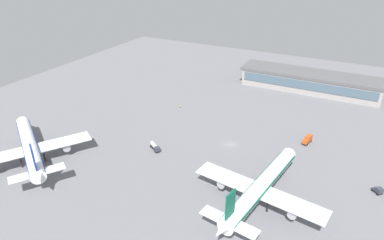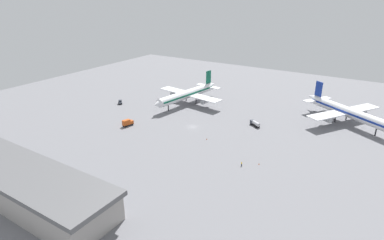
{
  "view_description": "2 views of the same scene",
  "coord_description": "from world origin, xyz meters",
  "px_view_note": "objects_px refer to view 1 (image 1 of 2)",
  "views": [
    {
      "loc": [
        -41.57,
        114.48,
        72.61
      ],
      "look_at": [
        18.59,
        -1.32,
        6.45
      ],
      "focal_mm": 31.62,
      "sensor_mm": 36.0,
      "label": 1
    },
    {
      "loc": [
        77.08,
        -122.5,
        61.83
      ],
      "look_at": [
        1.06,
        -2.2,
        4.71
      ],
      "focal_mm": 29.81,
      "sensor_mm": 36.0,
      "label": 2
    }
  ],
  "objects_px": {
    "airplane_taxiing": "(30,147)",
    "baggage_tug": "(378,190)",
    "fuel_truck": "(155,147)",
    "safety_cone_near_gate": "(167,109)",
    "catering_truck": "(308,139)",
    "ground_crew_worker": "(180,106)",
    "safety_cone_mid_apron": "(210,128)",
    "airplane_at_gate": "(261,186)"
  },
  "relations": [
    {
      "from": "airplane_at_gate",
      "to": "airplane_taxiing",
      "type": "distance_m",
      "value": 86.22
    },
    {
      "from": "airplane_taxiing",
      "to": "safety_cone_near_gate",
      "type": "distance_m",
      "value": 67.37
    },
    {
      "from": "catering_truck",
      "to": "ground_crew_worker",
      "type": "distance_m",
      "value": 64.54
    },
    {
      "from": "airplane_taxiing",
      "to": "baggage_tug",
      "type": "relative_size",
      "value": 13.1
    },
    {
      "from": "fuel_truck",
      "to": "safety_cone_near_gate",
      "type": "xyz_separation_m",
      "value": [
        15.88,
        -35.34,
        -1.09
      ]
    },
    {
      "from": "fuel_truck",
      "to": "ground_crew_worker",
      "type": "relative_size",
      "value": 3.78
    },
    {
      "from": "ground_crew_worker",
      "to": "safety_cone_mid_apron",
      "type": "bearing_deg",
      "value": -90.44
    },
    {
      "from": "baggage_tug",
      "to": "ground_crew_worker",
      "type": "relative_size",
      "value": 2.22
    },
    {
      "from": "safety_cone_near_gate",
      "to": "safety_cone_mid_apron",
      "type": "relative_size",
      "value": 1.0
    },
    {
      "from": "catering_truck",
      "to": "ground_crew_worker",
      "type": "height_order",
      "value": "catering_truck"
    },
    {
      "from": "catering_truck",
      "to": "fuel_truck",
      "type": "bearing_deg",
      "value": -43.21
    },
    {
      "from": "fuel_truck",
      "to": "safety_cone_mid_apron",
      "type": "height_order",
      "value": "fuel_truck"
    },
    {
      "from": "catering_truck",
      "to": "safety_cone_mid_apron",
      "type": "bearing_deg",
      "value": -65.3
    },
    {
      "from": "safety_cone_mid_apron",
      "to": "airplane_taxiing",
      "type": "bearing_deg",
      "value": 47.61
    },
    {
      "from": "airplane_at_gate",
      "to": "catering_truck",
      "type": "relative_size",
      "value": 9.14
    },
    {
      "from": "fuel_truck",
      "to": "safety_cone_mid_apron",
      "type": "distance_m",
      "value": 29.21
    },
    {
      "from": "airplane_taxiing",
      "to": "ground_crew_worker",
      "type": "xyz_separation_m",
      "value": [
        -26.89,
        -68.04,
        -5.24
      ]
    },
    {
      "from": "catering_truck",
      "to": "baggage_tug",
      "type": "bearing_deg",
      "value": 64.7
    },
    {
      "from": "airplane_taxiing",
      "to": "fuel_truck",
      "type": "bearing_deg",
      "value": -110.43
    },
    {
      "from": "catering_truck",
      "to": "safety_cone_mid_apron",
      "type": "height_order",
      "value": "catering_truck"
    },
    {
      "from": "safety_cone_mid_apron",
      "to": "baggage_tug",
      "type": "bearing_deg",
      "value": 167.33
    },
    {
      "from": "airplane_at_gate",
      "to": "ground_crew_worker",
      "type": "xyz_separation_m",
      "value": [
        57.6,
        -50.84,
        -5.12
      ]
    },
    {
      "from": "safety_cone_mid_apron",
      "to": "catering_truck",
      "type": "bearing_deg",
      "value": -169.94
    },
    {
      "from": "airplane_taxiing",
      "to": "fuel_truck",
      "type": "height_order",
      "value": "airplane_taxiing"
    },
    {
      "from": "baggage_tug",
      "to": "ground_crew_worker",
      "type": "distance_m",
      "value": 95.78
    },
    {
      "from": "safety_cone_mid_apron",
      "to": "safety_cone_near_gate",
      "type": "bearing_deg",
      "value": -17.5
    },
    {
      "from": "ground_crew_worker",
      "to": "safety_cone_near_gate",
      "type": "distance_m",
      "value": 6.97
    },
    {
      "from": "baggage_tug",
      "to": "safety_cone_near_gate",
      "type": "relative_size",
      "value": 6.19
    },
    {
      "from": "airplane_taxiing",
      "to": "ground_crew_worker",
      "type": "relative_size",
      "value": 29.11
    },
    {
      "from": "airplane_at_gate",
      "to": "safety_cone_near_gate",
      "type": "bearing_deg",
      "value": 62.14
    },
    {
      "from": "airplane_at_gate",
      "to": "ground_crew_worker",
      "type": "height_order",
      "value": "airplane_at_gate"
    },
    {
      "from": "airplane_at_gate",
      "to": "safety_cone_near_gate",
      "type": "distance_m",
      "value": 78.34
    },
    {
      "from": "baggage_tug",
      "to": "safety_cone_mid_apron",
      "type": "bearing_deg",
      "value": -148.29
    },
    {
      "from": "airplane_at_gate",
      "to": "ground_crew_worker",
      "type": "relative_size",
      "value": 32.27
    },
    {
      "from": "airplane_at_gate",
      "to": "catering_truck",
      "type": "bearing_deg",
      "value": 0.08
    },
    {
      "from": "airplane_taxiing",
      "to": "safety_cone_mid_apron",
      "type": "distance_m",
      "value": 74.2
    },
    {
      "from": "baggage_tug",
      "to": "safety_cone_mid_apron",
      "type": "height_order",
      "value": "baggage_tug"
    },
    {
      "from": "baggage_tug",
      "to": "ground_crew_worker",
      "type": "bearing_deg",
      "value": -153.11
    },
    {
      "from": "airplane_at_gate",
      "to": "safety_cone_mid_apron",
      "type": "xyz_separation_m",
      "value": [
        34.62,
        -37.44,
        -5.67
      ]
    },
    {
      "from": "airplane_taxiing",
      "to": "baggage_tug",
      "type": "bearing_deg",
      "value": -129.04
    },
    {
      "from": "ground_crew_worker",
      "to": "fuel_truck",
      "type": "bearing_deg",
      "value": -135.3
    },
    {
      "from": "ground_crew_worker",
      "to": "safety_cone_mid_apron",
      "type": "distance_m",
      "value": 26.61
    }
  ]
}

